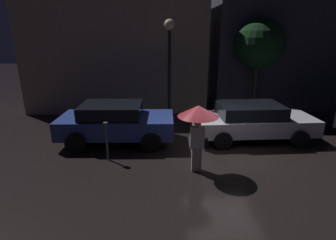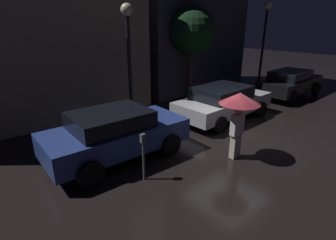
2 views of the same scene
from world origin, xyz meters
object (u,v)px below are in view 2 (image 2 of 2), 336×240
object	(u,v)px
parked_car_black	(290,82)
street_lamp_near	(128,40)
parking_meter	(143,152)
street_lamp_far	(265,25)
pedestrian_with_umbrella	(239,105)
parked_car_silver	(223,101)
parked_car_blue	(116,133)

from	to	relation	value
parked_car_black	street_lamp_near	world-z (taller)	street_lamp_near
parked_car_black	street_lamp_near	bearing A→B (deg)	162.84
parking_meter	street_lamp_far	world-z (taller)	street_lamp_far
parked_car_black	pedestrian_with_umbrella	distance (m)	8.39
parked_car_silver	pedestrian_with_umbrella	bearing A→B (deg)	-136.88
parked_car_silver	street_lamp_near	xyz separation A→B (m)	(-3.04, 2.20, 2.44)
parked_car_blue	parked_car_black	world-z (taller)	parked_car_blue
parked_car_silver	street_lamp_near	bearing A→B (deg)	143.01
parked_car_black	street_lamp_far	size ratio (longest dim) A/B	0.91
parked_car_silver	parked_car_black	bearing A→B (deg)	-2.63
parked_car_blue	parked_car_silver	distance (m)	5.12
parked_car_blue	parked_car_black	distance (m)	10.68
parked_car_blue	street_lamp_near	bearing A→B (deg)	50.18
parked_car_silver	street_lamp_far	world-z (taller)	street_lamp_far
street_lamp_far	pedestrian_with_umbrella	bearing A→B (deg)	-152.47
parking_meter	street_lamp_near	bearing A→B (deg)	60.55
parked_car_silver	parking_meter	bearing A→B (deg)	-164.02
parked_car_blue	pedestrian_with_umbrella	distance (m)	3.60
parked_car_silver	parked_car_black	xyz separation A→B (m)	(5.57, -0.14, 0.03)
parked_car_silver	street_lamp_far	size ratio (longest dim) A/B	0.90
parking_meter	street_lamp_near	size ratio (longest dim) A/B	0.28
parking_meter	parked_car_silver	bearing A→B (deg)	17.13
parked_car_silver	parking_meter	xyz separation A→B (m)	(-5.19, -1.60, 0.05)
street_lamp_near	street_lamp_far	distance (m)	9.60
parking_meter	street_lamp_near	xyz separation A→B (m)	(2.15, 3.80, 2.39)
pedestrian_with_umbrella	street_lamp_near	distance (m)	4.89
street_lamp_near	pedestrian_with_umbrella	bearing A→B (deg)	-82.89
pedestrian_with_umbrella	parking_meter	xyz separation A→B (m)	(-2.72, 0.81, -0.85)
parked_car_silver	pedestrian_with_umbrella	world-z (taller)	pedestrian_with_umbrella
street_lamp_far	parked_car_silver	bearing A→B (deg)	-160.71
street_lamp_near	street_lamp_far	bearing A→B (deg)	0.53
street_lamp_far	parking_meter	bearing A→B (deg)	-161.66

